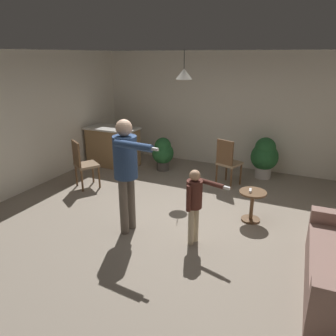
# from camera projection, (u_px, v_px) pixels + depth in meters

# --- Properties ---
(ground) EXTENTS (7.68, 7.68, 0.00)m
(ground) POSITION_uv_depth(u_px,v_px,m) (170.00, 220.00, 5.38)
(ground) COLOR gray
(wall_back) EXTENTS (6.40, 0.10, 2.70)m
(wall_back) POSITION_uv_depth(u_px,v_px,m) (226.00, 110.00, 7.66)
(wall_back) COLOR silver
(wall_back) RESTS_ON ground
(wall_left) EXTENTS (0.10, 6.40, 2.70)m
(wall_left) POSITION_uv_depth(u_px,v_px,m) (19.00, 124.00, 6.21)
(wall_left) COLOR silver
(wall_left) RESTS_ON ground
(kitchen_counter) EXTENTS (1.26, 0.66, 0.95)m
(kitchen_counter) POSITION_uv_depth(u_px,v_px,m) (113.00, 147.00, 7.90)
(kitchen_counter) COLOR #99754C
(kitchen_counter) RESTS_ON ground
(side_table_by_couch) EXTENTS (0.44, 0.44, 0.52)m
(side_table_by_couch) POSITION_uv_depth(u_px,v_px,m) (252.00, 202.00, 5.27)
(side_table_by_couch) COLOR brown
(side_table_by_couch) RESTS_ON ground
(person_adult) EXTENTS (0.84, 0.56, 1.75)m
(person_adult) POSITION_uv_depth(u_px,v_px,m) (126.00, 165.00, 4.71)
(person_adult) COLOR #60564C
(person_adult) RESTS_ON ground
(person_child) EXTENTS (0.61, 0.32, 1.13)m
(person_child) POSITION_uv_depth(u_px,v_px,m) (195.00, 199.00, 4.51)
(person_child) COLOR tan
(person_child) RESTS_ON ground
(dining_chair_by_counter) EXTENTS (0.53, 0.53, 1.00)m
(dining_chair_by_counter) POSITION_uv_depth(u_px,v_px,m) (227.00, 161.00, 6.62)
(dining_chair_by_counter) COLOR brown
(dining_chair_by_counter) RESTS_ON ground
(dining_chair_near_wall) EXTENTS (0.58, 0.58, 1.00)m
(dining_chair_near_wall) POSITION_uv_depth(u_px,v_px,m) (83.00, 162.00, 6.52)
(dining_chair_near_wall) COLOR brown
(dining_chair_near_wall) RESTS_ON ground
(potted_plant_corner) EXTENTS (0.51, 0.51, 0.78)m
(potted_plant_corner) POSITION_uv_depth(u_px,v_px,m) (163.00, 152.00, 7.58)
(potted_plant_corner) COLOR #4C4742
(potted_plant_corner) RESTS_ON ground
(potted_plant_by_wall) EXTENTS (0.60, 0.60, 0.92)m
(potted_plant_by_wall) POSITION_uv_depth(u_px,v_px,m) (265.00, 156.00, 7.08)
(potted_plant_by_wall) COLOR #B7B2AD
(potted_plant_by_wall) RESTS_ON ground
(spare_remote_on_table) EXTENTS (0.06, 0.13, 0.04)m
(spare_remote_on_table) POSITION_uv_depth(u_px,v_px,m) (250.00, 190.00, 5.20)
(spare_remote_on_table) COLOR white
(spare_remote_on_table) RESTS_ON side_table_by_couch
(ceiling_light_pendant) EXTENTS (0.32, 0.32, 0.55)m
(ceiling_light_pendant) POSITION_uv_depth(u_px,v_px,m) (184.00, 74.00, 6.28)
(ceiling_light_pendant) COLOR silver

